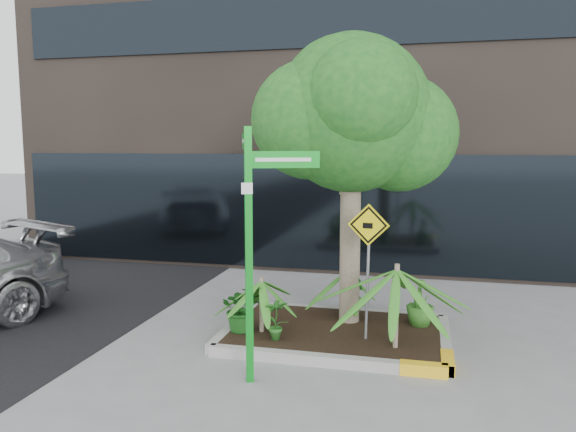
# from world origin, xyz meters

# --- Properties ---
(ground) EXTENTS (80.00, 80.00, 0.00)m
(ground) POSITION_xyz_m (0.00, 0.00, 0.00)
(ground) COLOR gray
(ground) RESTS_ON ground
(planter) EXTENTS (3.35, 2.36, 0.15)m
(planter) POSITION_xyz_m (0.23, 0.27, 0.10)
(planter) COLOR #9E9E99
(planter) RESTS_ON ground
(tree) EXTENTS (3.09, 2.74, 4.63)m
(tree) POSITION_xyz_m (0.34, 0.76, 3.38)
(tree) COLOR gray
(tree) RESTS_ON ground
(palm_front) EXTENTS (1.31, 1.31, 1.46)m
(palm_front) POSITION_xyz_m (1.11, -0.28, 1.24)
(palm_front) COLOR gray
(palm_front) RESTS_ON ground
(palm_left) EXTENTS (0.93, 0.93, 1.03)m
(palm_left) POSITION_xyz_m (-0.86, -0.08, 0.92)
(palm_left) COLOR gray
(palm_left) RESTS_ON ground
(palm_back) EXTENTS (0.84, 0.84, 0.94)m
(palm_back) POSITION_xyz_m (0.23, 1.09, 0.85)
(palm_back) COLOR gray
(palm_back) RESTS_ON ground
(shrub_a) EXTENTS (0.88, 0.88, 0.71)m
(shrub_a) POSITION_xyz_m (-1.15, -0.12, 0.50)
(shrub_a) COLOR #185418
(shrub_a) RESTS_ON planter
(shrub_b) EXTENTS (0.49, 0.49, 0.76)m
(shrub_b) POSITION_xyz_m (1.43, 0.78, 0.53)
(shrub_b) COLOR #317021
(shrub_b) RESTS_ON planter
(shrub_c) EXTENTS (0.44, 0.44, 0.62)m
(shrub_c) POSITION_xyz_m (-0.56, -0.37, 0.46)
(shrub_c) COLOR #25651F
(shrub_c) RESTS_ON planter
(shrub_d) EXTENTS (0.61, 0.61, 0.79)m
(shrub_d) POSITION_xyz_m (0.36, 0.84, 0.54)
(shrub_d) COLOR #1B5E1B
(shrub_d) RESTS_ON planter
(street_sign_post) EXTENTS (1.14, 0.88, 3.13)m
(street_sign_post) POSITION_xyz_m (-0.57, -1.41, 1.94)
(street_sign_post) COLOR #0B811A
(street_sign_post) RESTS_ON ground
(cattle_sign) EXTENTS (0.60, 0.19, 1.94)m
(cattle_sign) POSITION_xyz_m (0.69, 0.02, 1.46)
(cattle_sign) COLOR slate
(cattle_sign) RESTS_ON ground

